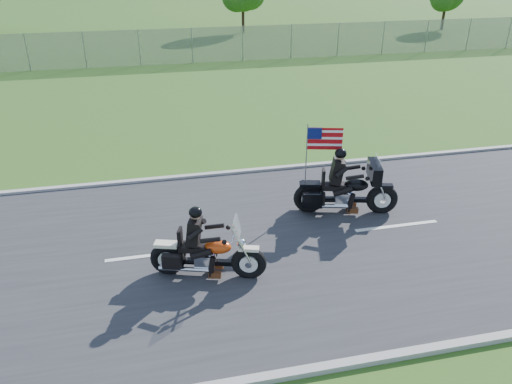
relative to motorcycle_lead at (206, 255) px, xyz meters
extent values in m
plane|color=#245019|center=(0.93, 0.99, -0.53)|extent=(420.00, 420.00, 0.00)
cube|color=#28282B|center=(0.93, 0.99, -0.51)|extent=(120.00, 8.00, 0.04)
cube|color=#9E9B93|center=(0.93, 5.04, -0.48)|extent=(120.00, 0.18, 0.12)
cube|color=#9E9B93|center=(0.93, -3.06, -0.48)|extent=(120.00, 0.18, 0.12)
cube|color=gray|center=(-4.07, 20.99, 0.47)|extent=(60.00, 0.03, 2.00)
cylinder|color=#382316|center=(6.93, 30.99, 0.73)|extent=(0.22, 0.22, 2.52)
cylinder|color=#382316|center=(22.93, 28.99, 0.59)|extent=(0.22, 0.22, 2.24)
torus|color=black|center=(0.87, -0.27, -0.14)|extent=(0.78, 0.40, 0.76)
torus|color=black|center=(-0.79, 0.25, -0.14)|extent=(0.78, 0.40, 0.76)
ellipsoid|color=#D7400F|center=(0.25, -0.08, 0.22)|extent=(0.65, 0.48, 0.29)
cube|color=black|center=(-0.25, 0.08, 0.18)|extent=(0.63, 0.46, 0.12)
cube|color=black|center=(-0.20, 0.06, 0.58)|extent=(0.36, 0.46, 0.56)
sphere|color=black|center=(-0.16, 0.05, 1.02)|extent=(0.35, 0.35, 0.28)
cube|color=silver|center=(0.65, -0.20, 0.72)|extent=(0.18, 0.46, 0.41)
torus|color=black|center=(4.85, 1.75, -0.11)|extent=(0.85, 0.40, 0.83)
torus|color=black|center=(3.01, 2.23, -0.11)|extent=(0.85, 0.40, 0.83)
ellipsoid|color=black|center=(4.17, 1.93, 0.29)|extent=(0.70, 0.50, 0.31)
cube|color=black|center=(3.60, 2.07, 0.24)|extent=(0.68, 0.48, 0.13)
cube|color=black|center=(3.66, 2.06, 0.68)|extent=(0.37, 0.50, 0.61)
sphere|color=black|center=(3.71, 2.04, 1.16)|extent=(0.37, 0.37, 0.30)
cube|color=black|center=(4.58, 1.82, 0.68)|extent=(0.46, 0.93, 0.45)
cube|color=#B70C11|center=(3.39, 2.36, 1.46)|extent=(0.87, 0.25, 0.58)
camera|label=1|loc=(-0.86, -8.80, 5.93)|focal=35.00mm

